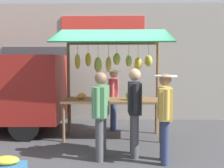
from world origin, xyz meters
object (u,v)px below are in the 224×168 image
at_px(market_stall, 113,69).
at_px(vendor_with_sunhat, 114,95).
at_px(shopper_with_shopping_bag, 134,106).
at_px(shopper_in_grey_tee, 101,110).
at_px(shopper_with_ponytail, 165,111).

xyz_separation_m(market_stall, vendor_with_sunhat, (-0.01, -0.69, -0.67)).
xyz_separation_m(vendor_with_sunhat, shopper_with_shopping_bag, (-0.43, 2.04, 0.04)).
height_order(shopper_in_grey_tee, shopper_with_shopping_bag, shopper_with_shopping_bag).
height_order(market_stall, vendor_with_sunhat, market_stall).
distance_m(market_stall, shopper_in_grey_tee, 1.69).
distance_m(shopper_with_ponytail, shopper_in_grey_tee, 1.11).
height_order(market_stall, shopper_in_grey_tee, market_stall).
distance_m(vendor_with_sunhat, shopper_with_shopping_bag, 2.08).
relative_size(shopper_with_ponytail, shopper_in_grey_tee, 0.99).
relative_size(shopper_in_grey_tee, shopper_with_shopping_bag, 0.96).
bearing_deg(shopper_in_grey_tee, shopper_with_ponytail, -88.87).
relative_size(market_stall, shopper_in_grey_tee, 1.61).
bearing_deg(shopper_with_ponytail, shopper_in_grey_tee, 86.01).
bearing_deg(shopper_with_ponytail, shopper_with_shopping_bag, 59.43).
height_order(shopper_with_ponytail, shopper_with_shopping_bag, shopper_with_shopping_bag).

